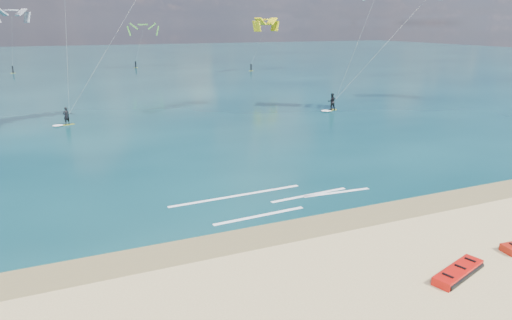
# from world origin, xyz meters

# --- Properties ---
(ground) EXTENTS (320.00, 320.00, 0.00)m
(ground) POSITION_xyz_m (0.00, 40.00, 0.00)
(ground) COLOR tan
(ground) RESTS_ON ground
(wet_sand_strip) EXTENTS (320.00, 2.40, 0.01)m
(wet_sand_strip) POSITION_xyz_m (0.00, 3.00, 0.00)
(wet_sand_strip) COLOR brown
(wet_sand_strip) RESTS_ON ground
(sea) EXTENTS (320.00, 200.00, 0.04)m
(sea) POSITION_xyz_m (0.00, 104.00, 0.02)
(sea) COLOR #092A34
(sea) RESTS_ON ground
(packed_kite_left) EXTENTS (3.17, 1.91, 0.38)m
(packed_kite_left) POSITION_xyz_m (4.01, -3.26, 0.00)
(packed_kite_left) COLOR red
(packed_kite_left) RESTS_ON ground
(kitesurfer_main) EXTENTS (11.93, 7.85, 16.68)m
(kitesurfer_main) POSITION_xyz_m (-6.89, 29.68, 8.56)
(kitesurfer_main) COLOR #B2C917
(kitesurfer_main) RESTS_ON sea
(kitesurfer_far) EXTENTS (12.08, 8.08, 15.82)m
(kitesurfer_far) POSITION_xyz_m (20.96, 26.32, 8.25)
(kitesurfer_far) COLOR yellow
(kitesurfer_far) RESTS_ON sea
(shoreline_foam) EXTENTS (11.64, 3.62, 0.01)m
(shoreline_foam) POSITION_xyz_m (1.02, 6.71, 0.04)
(shoreline_foam) COLOR white
(shoreline_foam) RESTS_ON ground
(distant_kites) EXTENTS (78.55, 34.48, 12.16)m
(distant_kites) POSITION_xyz_m (-12.69, 79.59, 5.32)
(distant_kites) COLOR yellow
(distant_kites) RESTS_ON ground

